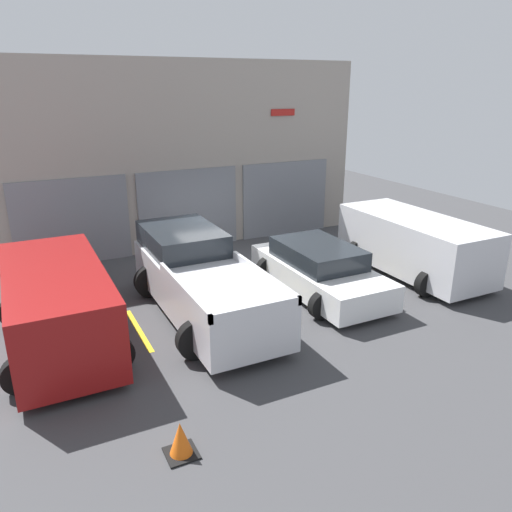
# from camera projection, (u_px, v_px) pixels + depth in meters

# --- Properties ---
(ground_plane) EXTENTS (28.00, 28.00, 0.00)m
(ground_plane) POSITION_uv_depth(u_px,v_px,m) (230.00, 275.00, 14.28)
(ground_plane) COLOR #3D3D3F
(shophouse_building) EXTENTS (12.11, 0.68, 5.94)m
(shophouse_building) POSITION_uv_depth(u_px,v_px,m) (187.00, 159.00, 16.11)
(shophouse_building) COLOR #9E9389
(shophouse_building) RESTS_ON ground
(pickup_truck) EXTENTS (2.48, 5.51, 1.77)m
(pickup_truck) POSITION_uv_depth(u_px,v_px,m) (200.00, 279.00, 11.71)
(pickup_truck) COLOR silver
(pickup_truck) RESTS_ON ground
(sedan_white) EXTENTS (2.26, 4.34, 1.30)m
(sedan_white) POSITION_uv_depth(u_px,v_px,m) (319.00, 270.00, 12.93)
(sedan_white) COLOR white
(sedan_white) RESTS_ON ground
(sedan_side) EXTENTS (2.35, 4.65, 1.66)m
(sedan_side) POSITION_uv_depth(u_px,v_px,m) (414.00, 243.00, 14.15)
(sedan_side) COLOR silver
(sedan_side) RESTS_ON ground
(van_right) EXTENTS (2.34, 4.63, 1.71)m
(van_right) POSITION_uv_depth(u_px,v_px,m) (58.00, 305.00, 10.14)
(van_right) COLOR maroon
(van_right) RESTS_ON ground
(parking_stripe_left) EXTENTS (0.12, 2.20, 0.01)m
(parking_stripe_left) POSITION_uv_depth(u_px,v_px,m) (139.00, 330.00, 11.10)
(parking_stripe_left) COLOR gold
(parking_stripe_left) RESTS_ON ground
(parking_stripe_centre) EXTENTS (0.12, 2.20, 0.01)m
(parking_stripe_centre) POSITION_uv_depth(u_px,v_px,m) (265.00, 303.00, 12.44)
(parking_stripe_centre) COLOR gold
(parking_stripe_centre) RESTS_ON ground
(parking_stripe_right) EXTENTS (0.12, 2.20, 0.01)m
(parking_stripe_right) POSITION_uv_depth(u_px,v_px,m) (367.00, 282.00, 13.77)
(parking_stripe_right) COLOR gold
(parking_stripe_right) RESTS_ON ground
(parking_stripe_far_right) EXTENTS (0.12, 2.20, 0.01)m
(parking_stripe_far_right) POSITION_uv_depth(u_px,v_px,m) (450.00, 264.00, 15.11)
(parking_stripe_far_right) COLOR gold
(parking_stripe_far_right) RESTS_ON ground
(traffic_cone) EXTENTS (0.47, 0.47, 0.55)m
(traffic_cone) POSITION_uv_depth(u_px,v_px,m) (181.00, 440.00, 7.30)
(traffic_cone) COLOR black
(traffic_cone) RESTS_ON ground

